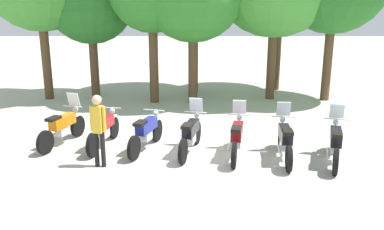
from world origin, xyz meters
name	(u,v)px	position (x,y,z in m)	size (l,w,h in m)	color
ground_plane	(192,152)	(0.00, 0.00, 0.00)	(80.00, 80.00, 0.00)	#BCB7A8
motorcycle_0	(64,126)	(-3.60, 0.66, 0.52)	(0.86, 2.12, 1.37)	black
motorcycle_1	(105,129)	(-2.40, 0.47, 0.50)	(0.71, 2.17, 0.99)	black
motorcycle_2	(148,132)	(-1.20, 0.22, 0.50)	(0.85, 2.12, 0.99)	black
motorcycle_3	(192,134)	(0.01, 0.00, 0.52)	(0.79, 2.15, 1.37)	black
motorcycle_4	(238,137)	(1.21, -0.25, 0.52)	(0.73, 2.17, 1.37)	black
motorcycle_5	(286,140)	(2.40, -0.47, 0.52)	(0.62, 2.19, 1.37)	black
motorcycle_6	(337,143)	(3.61, -0.68, 0.52)	(0.86, 2.12, 1.37)	black
person_0	(100,125)	(-2.20, -0.98, 1.06)	(0.41, 0.28, 1.79)	black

